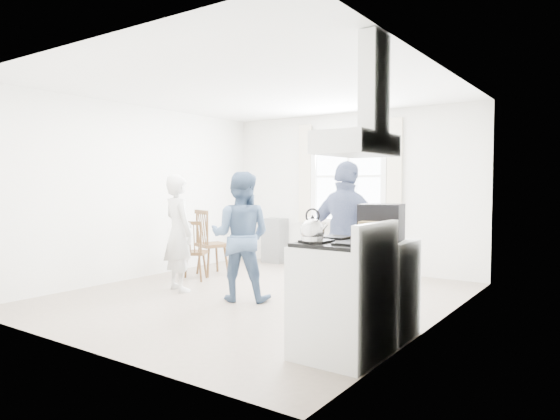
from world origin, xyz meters
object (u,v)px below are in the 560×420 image
object	(u,v)px
gas_stove	(343,298)
person_mid	(241,236)
person_left	(179,233)
windsor_chair_b	(206,235)
stereo_stack	(381,222)
person_right	(347,238)
low_cabinet	(385,288)
windsor_chair_a	(191,244)

from	to	relation	value
gas_stove	person_mid	world-z (taller)	person_mid
person_left	windsor_chair_b	bearing A→B (deg)	-46.51
stereo_stack	person_right	size ratio (longest dim) A/B	0.26
person_left	low_cabinet	bearing A→B (deg)	-167.02
gas_stove	low_cabinet	bearing A→B (deg)	84.32
low_cabinet	windsor_chair_a	distance (m)	3.48
gas_stove	windsor_chair_a	world-z (taller)	gas_stove
gas_stove	windsor_chair_b	bearing A→B (deg)	149.49
windsor_chair_a	person_right	bearing A→B (deg)	-8.03
windsor_chair_b	person_mid	world-z (taller)	person_mid
stereo_stack	windsor_chair_b	xyz separation A→B (m)	(-3.49, 1.35, -0.44)
stereo_stack	windsor_chair_a	xyz separation A→B (m)	(-3.34, 0.88, -0.52)
stereo_stack	windsor_chair_b	distance (m)	3.76
windsor_chair_a	person_right	distance (m)	2.78
low_cabinet	person_left	size ratio (longest dim) A/B	0.58
windsor_chair_b	person_mid	size ratio (longest dim) A/B	0.66
person_mid	person_right	distance (m)	1.39
windsor_chair_b	person_right	size ratio (longest dim) A/B	0.62
gas_stove	windsor_chair_a	size ratio (longest dim) A/B	1.25
stereo_stack	person_right	world-z (taller)	person_right
person_left	stereo_stack	bearing A→B (deg)	-167.43
gas_stove	low_cabinet	size ratio (longest dim) A/B	1.24
low_cabinet	windsor_chair_a	world-z (taller)	low_cabinet
windsor_chair_a	windsor_chair_b	world-z (taller)	windsor_chair_b
gas_stove	windsor_chair_b	distance (m)	4.01
stereo_stack	person_right	xyz separation A→B (m)	(-0.61, 0.49, -0.23)
windsor_chair_b	person_left	distance (m)	1.15
low_cabinet	person_right	world-z (taller)	person_right
low_cabinet	windsor_chair_a	xyz separation A→B (m)	(-3.37, 0.86, 0.09)
low_cabinet	person_mid	size ratio (longest dim) A/B	0.57
stereo_stack	person_mid	size ratio (longest dim) A/B	0.28
person_right	windsor_chair_b	bearing A→B (deg)	-11.50
stereo_stack	person_mid	bearing A→B (deg)	169.48
low_cabinet	person_left	xyz separation A→B (m)	(-3.04, 0.30, 0.32)
gas_stove	stereo_stack	size ratio (longest dim) A/B	2.58
person_left	person_right	xyz separation A→B (m)	(2.40, 0.17, 0.06)
person_left	person_right	distance (m)	2.41
stereo_stack	person_right	bearing A→B (deg)	140.94
gas_stove	windsor_chair_a	distance (m)	3.65
person_right	person_mid	bearing A→B (deg)	10.17
person_left	person_mid	bearing A→B (deg)	-158.56
low_cabinet	person_right	bearing A→B (deg)	143.42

